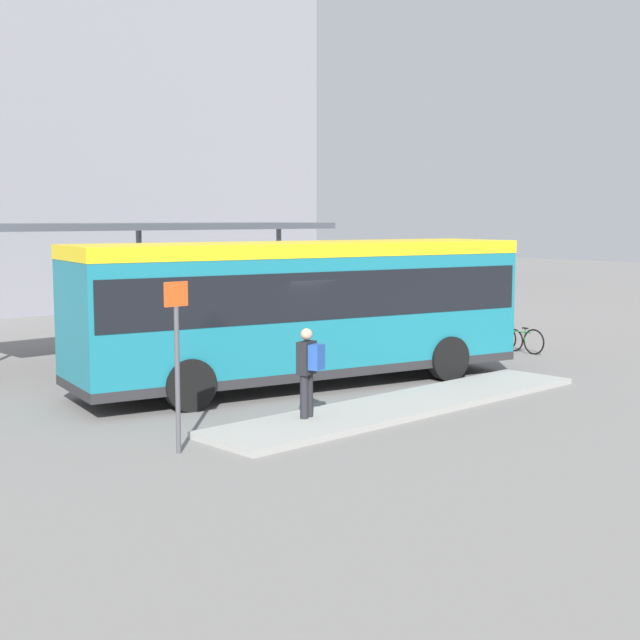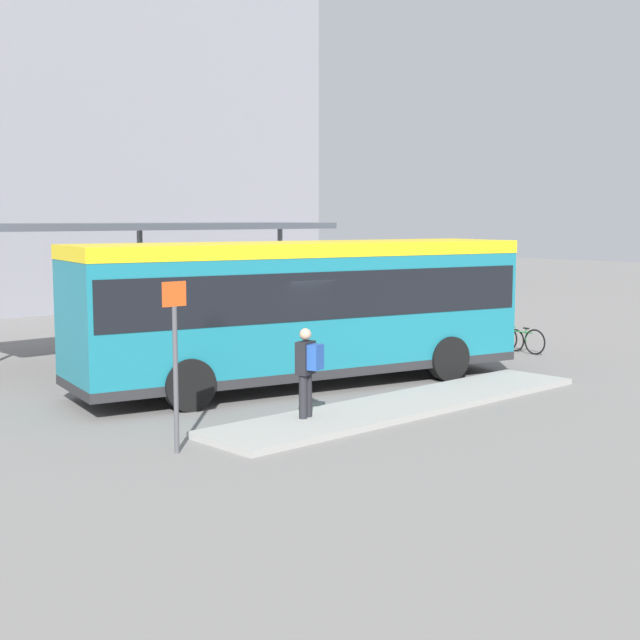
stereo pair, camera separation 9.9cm
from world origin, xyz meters
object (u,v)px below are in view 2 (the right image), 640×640
pedestrian_waiting (308,367)px  potted_planter_near_shelter (129,344)px  bicycle_green (521,340)px  bicycle_red (503,338)px  city_bus (303,303)px  bicycle_black (459,334)px  potted_planter_far_side (226,334)px  bicycle_orange (483,336)px  platform_sign (175,358)px

pedestrian_waiting → potted_planter_near_shelter: size_ratio=1.18×
bicycle_green → potted_planter_near_shelter: size_ratio=1.21×
bicycle_red → potted_planter_near_shelter: (-10.15, 3.76, 0.40)m
bicycle_red → potted_planter_near_shelter: bearing=73.8°
city_bus → bicycle_black: 8.07m
bicycle_red → potted_planter_far_side: potted_planter_far_side is taller
city_bus → potted_planter_far_side: size_ratio=7.84×
bicycle_red → potted_planter_near_shelter: potted_planter_near_shelter is taller
bicycle_orange → potted_planter_far_side: potted_planter_far_side is taller
potted_planter_far_side → potted_planter_near_shelter: bearing=-178.8°
city_bus → platform_sign: 6.19m
bicycle_green → bicycle_red: 0.70m
bicycle_orange → platform_sign: platform_sign is taller
bicycle_black → potted_planter_far_side: bearing=63.7°
potted_planter_near_shelter → potted_planter_far_side: bearing=1.2°
bicycle_green → bicycle_red: bicycle_green is taller
bicycle_orange → potted_planter_near_shelter: bearing=71.0°
bicycle_green → platform_sign: size_ratio=0.61×
bicycle_black → potted_planter_near_shelter: (-9.87, 2.38, 0.39)m
bicycle_red → platform_sign: 13.90m
bicycle_orange → pedestrian_waiting: bearing=108.0°
city_bus → potted_planter_near_shelter: city_bus is taller
city_bus → bicycle_orange: bearing=19.1°
pedestrian_waiting → bicycle_orange: (10.52, 3.85, -0.75)m
potted_planter_near_shelter → platform_sign: size_ratio=0.50×
platform_sign → city_bus: bearing=28.7°
bicycle_green → potted_planter_far_side: bearing=61.9°
bicycle_red → potted_planter_far_side: 8.13m
bicycle_black → platform_sign: bearing=102.6°
bicycle_green → potted_planter_far_side: size_ratio=1.23×
city_bus → platform_sign: (-5.42, -2.97, -0.35)m
bicycle_orange → platform_sign: size_ratio=0.54×
city_bus → bicycle_green: (7.93, -0.43, -1.54)m
potted_planter_near_shelter → potted_planter_far_side: size_ratio=1.02×
pedestrian_waiting → bicycle_red: pedestrian_waiting is taller
pedestrian_waiting → potted_planter_near_shelter: 6.94m
city_bus → bicycle_orange: city_bus is taller
bicycle_red → pedestrian_waiting: bearing=110.8°
bicycle_black → platform_sign: (-13.18, -4.61, 1.21)m
bicycle_orange → platform_sign: 14.07m
city_bus → bicycle_black: (7.75, 1.64, -1.56)m
bicycle_black → bicycle_green: bearing=178.3°
pedestrian_waiting → bicycle_orange: pedestrian_waiting is taller
bicycle_red → bicycle_black: (-0.29, 1.38, 0.01)m
city_bus → potted_planter_near_shelter: size_ratio=7.65×
bicycle_green → platform_sign: 13.65m
city_bus → bicycle_red: city_bus is taller
bicycle_red → potted_planter_near_shelter: 10.84m
city_bus → potted_planter_far_side: 4.34m
bicycle_red → platform_sign: (-13.46, -3.23, 1.22)m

